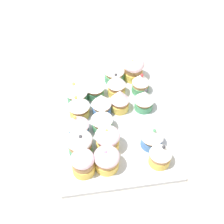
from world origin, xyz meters
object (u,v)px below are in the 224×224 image
at_px(cupcake_13, 83,163).
at_px(cupcake_16, 79,106).
at_px(cupcake_5, 120,100).
at_px(cupcake_17, 77,92).
at_px(cupcake_4, 133,68).
at_px(cupcake_7, 114,71).
at_px(cupcake_10, 102,120).
at_px(cupcake_8, 107,159).
at_px(cupcake_12, 95,87).
at_px(cupcake_3, 141,83).
at_px(cupcake_6, 116,84).
at_px(cupcake_9, 108,140).
at_px(cupcake_0, 160,154).
at_px(baking_tray, 112,120).
at_px(cupcake_11, 102,104).
at_px(cupcake_15, 78,124).
at_px(cupcake_2, 144,100).
at_px(cupcake_14, 80,143).
at_px(cupcake_1, 152,137).

relative_size(cupcake_13, cupcake_16, 1.01).
height_order(cupcake_5, cupcake_17, cupcake_5).
relative_size(cupcake_4, cupcake_7, 1.07).
relative_size(cupcake_10, cupcake_13, 0.94).
height_order(cupcake_8, cupcake_13, cupcake_13).
distance_m(cupcake_7, cupcake_12, 0.09).
bearing_deg(cupcake_10, cupcake_3, -46.01).
bearing_deg(cupcake_7, cupcake_4, -88.19).
height_order(cupcake_4, cupcake_10, cupcake_4).
distance_m(cupcake_3, cupcake_6, 0.07).
xyz_separation_m(cupcake_9, cupcake_17, (0.18, 0.07, -0.00)).
distance_m(cupcake_0, cupcake_10, 0.18).
xyz_separation_m(cupcake_8, cupcake_12, (0.25, 0.00, 0.00)).
bearing_deg(cupcake_17, cupcake_9, -160.40).
bearing_deg(baking_tray, cupcake_11, 40.68).
relative_size(baking_tray, cupcake_8, 6.45).
bearing_deg(cupcake_5, cupcake_17, 65.58).
bearing_deg(cupcake_16, cupcake_4, -53.88).
relative_size(cupcake_5, cupcake_10, 1.10).
xyz_separation_m(baking_tray, cupcake_11, (0.03, 0.03, 0.04)).
bearing_deg(cupcake_11, cupcake_15, 132.79).
relative_size(cupcake_2, cupcake_15, 0.94).
distance_m(baking_tray, cupcake_12, 0.11).
height_order(cupcake_0, cupcake_2, same).
distance_m(cupcake_5, cupcake_14, 0.18).
bearing_deg(cupcake_12, cupcake_6, -91.83).
relative_size(cupcake_0, cupcake_4, 0.89).
bearing_deg(cupcake_11, cupcake_5, -83.99).
relative_size(cupcake_0, cupcake_10, 1.04).
bearing_deg(baking_tray, cupcake_15, 110.89).
height_order(cupcake_1, cupcake_6, cupcake_6).
distance_m(cupcake_14, cupcake_17, 0.18).
distance_m(cupcake_8, cupcake_17, 0.25).
distance_m(cupcake_10, cupcake_15, 0.07).
height_order(cupcake_7, cupcake_9, cupcake_7).
bearing_deg(baking_tray, cupcake_6, -16.00).
bearing_deg(cupcake_14, cupcake_4, -36.19).
xyz_separation_m(cupcake_10, cupcake_17, (0.12, 0.06, -0.00)).
relative_size(cupcake_4, cupcake_8, 1.19).
height_order(cupcake_7, cupcake_14, cupcake_7).
bearing_deg(cupcake_10, cupcake_9, -174.85).
height_order(cupcake_7, cupcake_16, cupcake_7).
bearing_deg(cupcake_3, cupcake_15, 124.32).
xyz_separation_m(cupcake_11, cupcake_14, (-0.12, 0.07, -0.00)).
xyz_separation_m(cupcake_9, cupcake_11, (0.12, -0.00, 0.00)).
bearing_deg(cupcake_1, cupcake_5, 23.90).
height_order(cupcake_1, cupcake_4, cupcake_4).
bearing_deg(baking_tray, cupcake_17, 45.79).
height_order(cupcake_16, cupcake_17, cupcake_16).
bearing_deg(cupcake_11, cupcake_0, -147.09).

